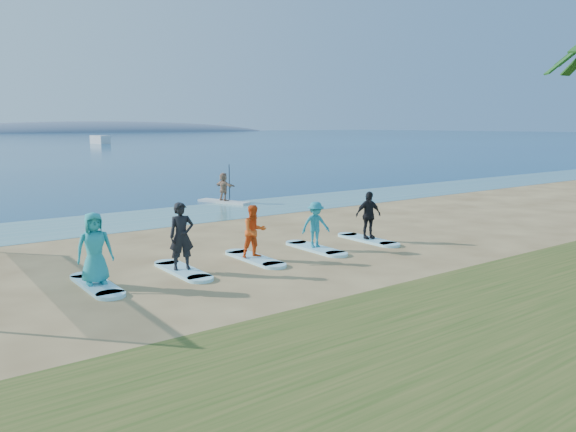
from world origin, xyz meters
TOP-DOWN VIEW (x-y plane):
  - ground at (0.00, 0.00)m, footprint 600.00×600.00m
  - shallow_water at (0.00, 10.50)m, footprint 600.00×600.00m
  - island_ridge at (95.00, 300.00)m, footprint 220.00×56.00m
  - paddleboard at (4.08, 12.86)m, footprint 1.76×3.05m
  - paddleboarder at (4.08, 12.86)m, footprint 0.68×1.41m
  - boat_offshore_b at (28.86, 107.87)m, footprint 2.85×5.46m
  - surfboard_0 at (-6.27, 1.36)m, footprint 0.70×2.20m
  - student_0 at (-6.27, 1.36)m, footprint 0.95×0.68m
  - surfboard_1 at (-3.89, 1.36)m, footprint 0.70×2.20m
  - student_1 at (-3.89, 1.36)m, footprint 0.76×0.59m
  - surfboard_2 at (-1.51, 1.36)m, footprint 0.70×2.20m
  - student_2 at (-1.51, 1.36)m, footprint 0.83×0.68m
  - surfboard_3 at (0.87, 1.36)m, footprint 0.70×2.20m
  - student_3 at (0.87, 1.36)m, footprint 1.08×0.79m
  - surfboard_4 at (3.25, 1.36)m, footprint 0.70×2.20m
  - student_4 at (3.25, 1.36)m, footprint 1.04×0.63m

SIDE VIEW (x-z plane):
  - ground at x=0.00m, z-range 0.00..0.00m
  - island_ridge at x=95.00m, z-range -9.00..9.00m
  - boat_offshore_b at x=28.86m, z-range -0.87..0.87m
  - shallow_water at x=0.00m, z-range 0.01..0.01m
  - surfboard_0 at x=-6.27m, z-range 0.00..0.09m
  - surfboard_1 at x=-3.89m, z-range 0.00..0.09m
  - surfboard_2 at x=-1.51m, z-range 0.00..0.09m
  - surfboard_3 at x=0.87m, z-range 0.00..0.09m
  - surfboard_4 at x=3.25m, z-range 0.00..0.09m
  - paddleboard at x=4.08m, z-range 0.00..0.12m
  - student_3 at x=0.87m, z-range 0.09..1.59m
  - paddleboarder at x=4.08m, z-range 0.12..1.58m
  - student_2 at x=-1.51m, z-range 0.09..1.68m
  - student_4 at x=3.25m, z-range 0.09..1.76m
  - student_0 at x=-6.27m, z-range 0.09..1.91m
  - student_1 at x=-3.89m, z-range 0.09..1.96m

